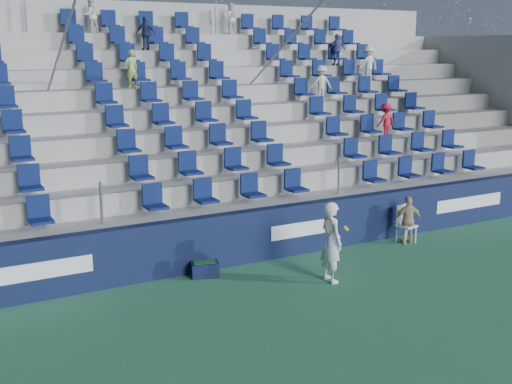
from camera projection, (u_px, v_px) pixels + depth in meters
ground at (319, 312)px, 11.88m from camera, size 70.00×70.00×0.00m
sponsor_wall at (241, 238)px, 14.44m from camera, size 24.00×0.32×1.20m
grandstand at (159, 142)px, 18.46m from camera, size 24.00×8.17×6.63m
tennis_player at (331, 242)px, 13.26m from camera, size 0.69×0.66×1.70m
line_judge_chair at (404, 221)px, 16.08m from camera, size 0.48×0.49×0.94m
line_judge at (408, 220)px, 15.94m from camera, size 0.76×0.50×1.20m
ball_bin at (205, 268)px, 13.68m from camera, size 0.66×0.52×0.33m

